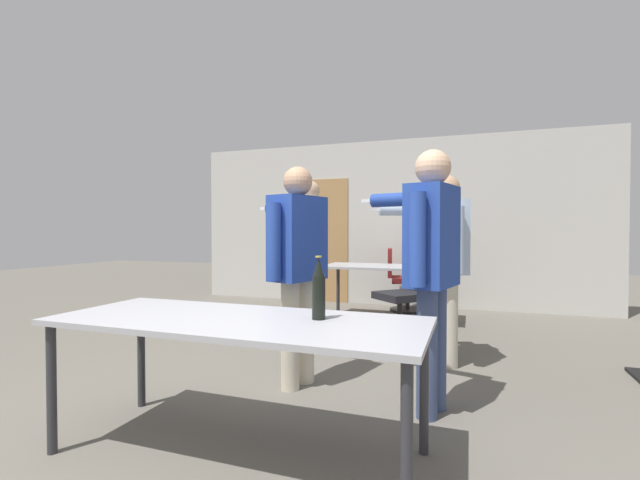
{
  "coord_description": "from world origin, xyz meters",
  "views": [
    {
      "loc": [
        1.25,
        -1.5,
        1.19
      ],
      "look_at": [
        -0.09,
        2.3,
        1.1
      ],
      "focal_mm": 24.0,
      "sensor_mm": 36.0,
      "label": 1
    }
  ],
  "objects": [
    {
      "name": "back_wall",
      "position": [
        -0.03,
        5.33,
        1.31
      ],
      "size": [
        6.54,
        0.12,
        2.63
      ],
      "color": "beige",
      "rests_on": "ground_plane"
    },
    {
      "name": "conference_table_near",
      "position": [
        0.09,
        0.48,
        0.66
      ],
      "size": [
        1.99,
        0.78,
        0.72
      ],
      "color": "#A8A8AD",
      "rests_on": "ground_plane"
    },
    {
      "name": "conference_table_far",
      "position": [
        0.21,
        4.12,
        0.65
      ],
      "size": [
        1.66,
        0.78,
        0.72
      ],
      "color": "#A8A8AD",
      "rests_on": "ground_plane"
    },
    {
      "name": "person_near_casual",
      "position": [
        1.01,
        1.34,
        1.03
      ],
      "size": [
        0.74,
        0.75,
        1.71
      ],
      "rotation": [
        0.0,
        0.0,
        1.32
      ],
      "color": "#3D4C75",
      "rests_on": "ground_plane"
    },
    {
      "name": "person_center_tall",
      "position": [
        1.04,
        2.44,
        1.0
      ],
      "size": [
        0.91,
        0.65,
        1.68
      ],
      "rotation": [
        0.0,
        0.0,
        1.91
      ],
      "color": "beige",
      "rests_on": "ground_plane"
    },
    {
      "name": "person_far_watching",
      "position": [
        -0.51,
        3.11,
        1.08
      ],
      "size": [
        0.79,
        0.57,
        1.77
      ],
      "rotation": [
        0.0,
        0.0,
        1.58
      ],
      "color": "beige",
      "rests_on": "ground_plane"
    },
    {
      "name": "person_right_polo",
      "position": [
        -0.0,
        1.51,
        1.01
      ],
      "size": [
        0.73,
        0.79,
        1.67
      ],
      "rotation": [
        0.0,
        0.0,
        1.28
      ],
      "color": "beige",
      "rests_on": "ground_plane"
    },
    {
      "name": "office_chair_far_right",
      "position": [
        0.56,
        3.37,
        0.42
      ],
      "size": [
        0.68,
        0.69,
        0.91
      ],
      "rotation": [
        0.0,
        0.0,
        2.38
      ],
      "color": "black",
      "rests_on": "ground_plane"
    },
    {
      "name": "office_chair_near_pushed",
      "position": [
        0.31,
        4.86,
        0.43
      ],
      "size": [
        0.59,
        0.53,
        0.92
      ],
      "rotation": [
        0.0,
        0.0,
        4.88
      ],
      "color": "black",
      "rests_on": "ground_plane"
    },
    {
      "name": "beer_bottle",
      "position": [
        0.51,
        0.6,
        0.88
      ],
      "size": [
        0.07,
        0.07,
        0.33
      ],
      "color": "black",
      "rests_on": "conference_table_near"
    }
  ]
}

